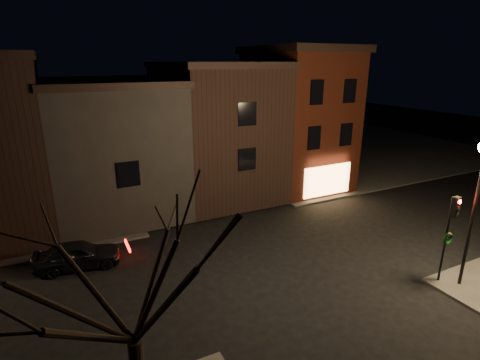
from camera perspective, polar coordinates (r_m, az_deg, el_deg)
name	(u,v)px	position (r m, az deg, el deg)	size (l,w,h in m)	color
ground	(270,257)	(19.61, 4.60, -11.56)	(120.00, 120.00, 0.00)	black
sidewalk_far_right	(327,144)	(46.11, 13.18, 5.29)	(30.00, 30.00, 0.12)	#2D2B28
corner_building	(297,117)	(29.74, 8.73, 9.42)	(6.50, 8.50, 10.50)	#45170C
row_building_a	(215,129)	(27.59, -3.82, 7.76)	(7.30, 10.30, 9.40)	black
row_building_b	(113,145)	(25.81, -18.84, 5.04)	(7.80, 10.30, 8.40)	black
traffic_signal	(450,226)	(18.46, 29.40, -6.17)	(0.58, 0.38, 4.05)	black
bare_tree_left	(126,259)	(8.67, -16.98, -11.49)	(5.60, 5.60, 7.50)	black
parked_car_a	(78,255)	(19.94, -23.51, -10.39)	(1.58, 3.94, 1.34)	black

